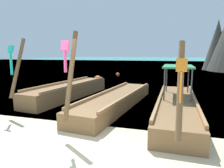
# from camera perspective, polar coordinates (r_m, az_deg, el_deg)

# --- Properties ---
(ground) EXTENTS (120.00, 120.00, 0.00)m
(ground) POSITION_cam_1_polar(r_m,az_deg,el_deg) (4.66, -14.83, -18.92)
(ground) COLOR beige
(sea_water) EXTENTS (120.00, 120.00, 0.00)m
(sea_water) POSITION_cam_1_polar(r_m,az_deg,el_deg) (65.52, 14.75, 6.40)
(sea_water) COLOR #2DB29E
(sea_water) RESTS_ON ground
(longtail_boat_turquoise_ribbon) EXTENTS (1.75, 6.24, 2.66)m
(longtail_boat_turquoise_ribbon) POSITION_cam_1_polar(r_m,az_deg,el_deg) (10.08, -11.92, -1.84)
(longtail_boat_turquoise_ribbon) COLOR brown
(longtail_boat_turquoise_ribbon) RESTS_ON ground
(longtail_boat_pink_ribbon) EXTENTS (1.84, 6.65, 2.70)m
(longtail_boat_pink_ribbon) POSITION_cam_1_polar(r_m,az_deg,el_deg) (8.19, 1.32, -4.56)
(longtail_boat_pink_ribbon) COLOR brown
(longtail_boat_pink_ribbon) RESTS_ON ground
(longtail_boat_orange_ribbon) EXTENTS (1.32, 6.63, 2.39)m
(longtail_boat_orange_ribbon) POSITION_cam_1_polar(r_m,az_deg,el_deg) (7.53, 17.72, -5.76)
(longtail_boat_orange_ribbon) COLOR brown
(longtail_boat_orange_ribbon) RESTS_ON ground
(mooring_buoy_near) EXTENTS (0.36, 0.36, 0.36)m
(mooring_buoy_near) POSITION_cam_1_polar(r_m,az_deg,el_deg) (18.97, 1.63, 2.66)
(mooring_buoy_near) COLOR #EA5119
(mooring_buoy_near) RESTS_ON sea_water
(mooring_buoy_far) EXTENTS (0.55, 0.55, 0.55)m
(mooring_buoy_far) POSITION_cam_1_polar(r_m,az_deg,el_deg) (14.70, -4.02, 1.30)
(mooring_buoy_far) COLOR #EA5119
(mooring_buoy_far) RESTS_ON sea_water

